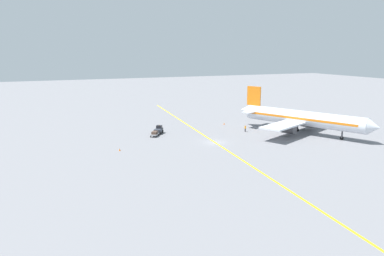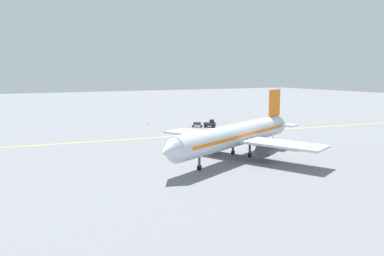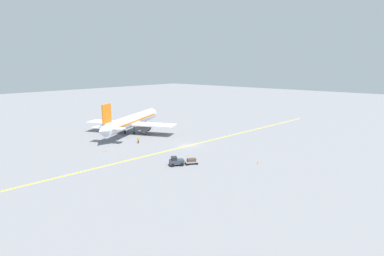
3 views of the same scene
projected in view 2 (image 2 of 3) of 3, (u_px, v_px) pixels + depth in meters
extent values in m
plane|color=slate|center=(176.00, 136.00, 81.38)|extent=(400.00, 400.00, 0.00)
cube|color=yellow|center=(176.00, 136.00, 81.38)|extent=(12.72, 119.41, 0.01)
cylinder|color=silver|center=(235.00, 135.00, 60.02)|extent=(15.88, 28.73, 3.60)
cone|color=silver|center=(168.00, 152.00, 47.38)|extent=(4.11, 3.62, 3.42)
cone|color=silver|center=(280.00, 122.00, 72.84)|extent=(4.04, 4.01, 3.06)
cube|color=orange|center=(235.00, 134.00, 59.99)|extent=(14.66, 26.03, 0.50)
cube|color=silver|center=(238.00, 139.00, 60.90)|extent=(27.59, 16.49, 0.36)
cylinder|color=#4C4C51|center=(266.00, 150.00, 58.04)|extent=(3.34, 3.83, 2.20)
cylinder|color=#4C4C51|center=(213.00, 143.00, 64.12)|extent=(3.34, 3.83, 2.20)
cube|color=orange|center=(275.00, 103.00, 70.31)|extent=(2.01, 3.78, 5.00)
cube|color=silver|center=(273.00, 124.00, 70.49)|extent=(9.17, 5.96, 0.24)
cylinder|color=#4C4C51|center=(199.00, 161.00, 52.88)|extent=(0.36, 0.36, 2.00)
cylinder|color=black|center=(199.00, 167.00, 53.02)|extent=(0.59, 0.84, 0.80)
cylinder|color=#4C4C51|center=(250.00, 149.00, 60.96)|extent=(0.36, 0.36, 2.00)
cylinder|color=black|center=(250.00, 155.00, 61.10)|extent=(0.59, 0.84, 0.80)
cylinder|color=#4C4C51|center=(233.00, 147.00, 62.90)|extent=(0.36, 0.36, 2.00)
cylinder|color=black|center=(233.00, 152.00, 63.05)|extent=(0.59, 0.84, 0.80)
cube|color=#333842|center=(210.00, 124.00, 94.82)|extent=(2.94, 3.32, 0.90)
cube|color=black|center=(212.00, 121.00, 94.64)|extent=(1.67, 1.63, 0.70)
sphere|color=orange|center=(212.00, 119.00, 94.57)|extent=(0.16, 0.16, 0.16)
cylinder|color=black|center=(214.00, 125.00, 95.50)|extent=(0.60, 0.72, 0.70)
cylinder|color=black|center=(213.00, 126.00, 94.03)|extent=(0.60, 0.72, 0.70)
cylinder|color=black|center=(206.00, 125.00, 95.75)|extent=(0.60, 0.72, 0.70)
cylinder|color=black|center=(206.00, 126.00, 94.28)|extent=(0.60, 0.72, 0.70)
cube|color=gray|center=(197.00, 125.00, 95.28)|extent=(2.63, 2.93, 0.20)
cube|color=#4C382D|center=(197.00, 123.00, 95.22)|extent=(1.96, 2.13, 0.60)
cylinder|color=black|center=(201.00, 126.00, 95.81)|extent=(0.37, 0.44, 0.44)
cylinder|color=black|center=(201.00, 126.00, 94.57)|extent=(0.37, 0.44, 0.44)
cylinder|color=black|center=(193.00, 126.00, 96.07)|extent=(0.37, 0.44, 0.44)
cylinder|color=black|center=(193.00, 126.00, 94.84)|extent=(0.37, 0.44, 0.44)
cylinder|color=#23232D|center=(233.00, 140.00, 74.03)|extent=(0.16, 0.16, 0.85)
cylinder|color=#23232D|center=(232.00, 140.00, 73.94)|extent=(0.16, 0.16, 0.85)
cube|color=orange|center=(233.00, 137.00, 73.88)|extent=(0.23, 0.36, 0.60)
cylinder|color=orange|center=(234.00, 137.00, 73.98)|extent=(0.10, 0.10, 0.55)
cylinder|color=orange|center=(232.00, 137.00, 73.77)|extent=(0.10, 0.10, 0.55)
sphere|color=tan|center=(233.00, 135.00, 73.82)|extent=(0.22, 0.22, 0.22)
cone|color=orange|center=(148.00, 123.00, 100.13)|extent=(0.32, 0.32, 0.55)
cone|color=orange|center=(273.00, 137.00, 79.02)|extent=(0.32, 0.32, 0.55)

